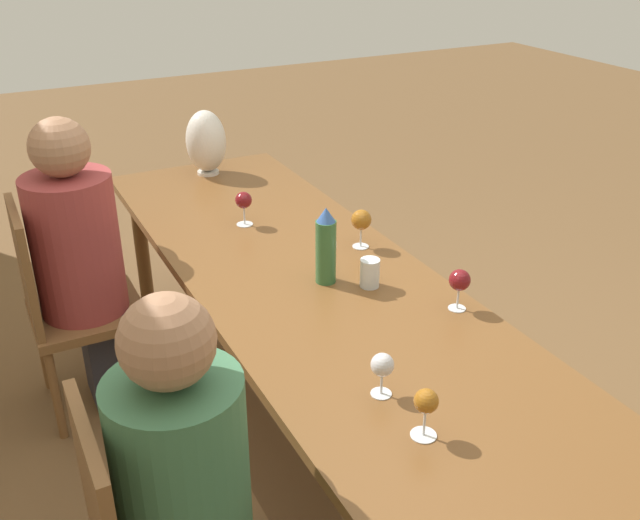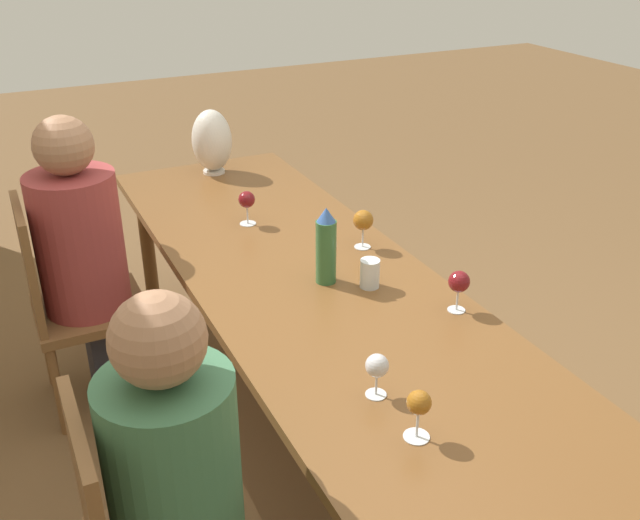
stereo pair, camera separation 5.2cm
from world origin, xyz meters
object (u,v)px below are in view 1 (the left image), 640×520
(vase, at_px, (206,142))
(person_near, at_px, (189,492))
(water_bottle, at_px, (326,246))
(person_far, at_px, (82,260))
(wine_glass_3, at_px, (426,403))
(chair_far, at_px, (67,303))
(water_tumbler, at_px, (370,273))
(wine_glass_1, at_px, (244,201))
(wine_glass_2, at_px, (382,366))
(wine_glass_5, at_px, (460,281))
(wine_glass_0, at_px, (361,220))

(vase, relative_size, person_near, 0.27)
(water_bottle, height_order, person_far, person_far)
(vase, relative_size, wine_glass_3, 2.28)
(vase, bearing_deg, person_near, 159.47)
(wine_glass_3, bearing_deg, chair_far, 22.98)
(water_tumbler, distance_m, chair_far, 1.27)
(water_tumbler, xyz_separation_m, wine_glass_3, (-0.75, 0.28, 0.05))
(wine_glass_1, height_order, wine_glass_2, wine_glass_1)
(water_tumbler, height_order, wine_glass_5, wine_glass_5)
(wine_glass_2, bearing_deg, wine_glass_1, -4.41)
(wine_glass_1, xyz_separation_m, wine_glass_3, (-1.46, 0.09, -0.00))
(water_tumbler, xyz_separation_m, vase, (1.39, 0.12, 0.11))
(water_tumbler, bearing_deg, wine_glass_3, 159.24)
(wine_glass_1, height_order, chair_far, chair_far)
(water_tumbler, distance_m, wine_glass_0, 0.33)
(water_bottle, bearing_deg, vase, -0.09)
(wine_glass_1, relative_size, chair_far, 0.16)
(wine_glass_2, bearing_deg, wine_glass_0, -26.59)
(vase, distance_m, wine_glass_2, 1.95)
(person_far, bearing_deg, chair_far, 90.00)
(water_tumbler, bearing_deg, person_near, 124.15)
(vase, bearing_deg, chair_far, 125.36)
(vase, height_order, chair_far, vase)
(water_bottle, xyz_separation_m, chair_far, (0.70, 0.82, -0.38))
(wine_glass_1, xyz_separation_m, person_far, (0.10, 0.66, -0.17))
(wine_glass_2, bearing_deg, vase, -5.03)
(wine_glass_0, xyz_separation_m, wine_glass_2, (-0.85, 0.42, -0.02))
(water_bottle, bearing_deg, person_far, 46.37)
(water_bottle, xyz_separation_m, wine_glass_1, (0.61, 0.07, -0.03))
(water_tumbler, xyz_separation_m, chair_far, (0.80, 0.94, -0.29))
(water_bottle, xyz_separation_m, wine_glass_3, (-0.85, 0.16, -0.04))
(person_far, bearing_deg, wine_glass_3, -159.75)
(vase, distance_m, wine_glass_0, 1.12)
(water_bottle, distance_m, person_near, 1.03)
(wine_glass_1, relative_size, person_far, 0.12)
(water_tumbler, height_order, wine_glass_3, wine_glass_3)
(water_bottle, bearing_deg, wine_glass_3, 169.21)
(vase, xyz_separation_m, wine_glass_3, (-2.14, 0.16, -0.06))
(wine_glass_0, xyz_separation_m, person_near, (-0.88, 0.99, -0.20))
(wine_glass_0, bearing_deg, water_bottle, 126.93)
(water_tumbler, bearing_deg, person_far, 46.86)
(wine_glass_2, distance_m, wine_glass_5, 0.55)
(person_near, xyz_separation_m, person_far, (1.38, 0.00, 0.02))
(person_near, bearing_deg, vase, -20.53)
(vase, bearing_deg, wine_glass_0, -166.92)
(water_bottle, distance_m, vase, 1.29)
(wine_glass_1, relative_size, person_near, 0.12)
(water_tumbler, height_order, person_far, person_far)
(person_far, bearing_deg, vase, -51.61)
(water_bottle, height_order, water_tumbler, water_bottle)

